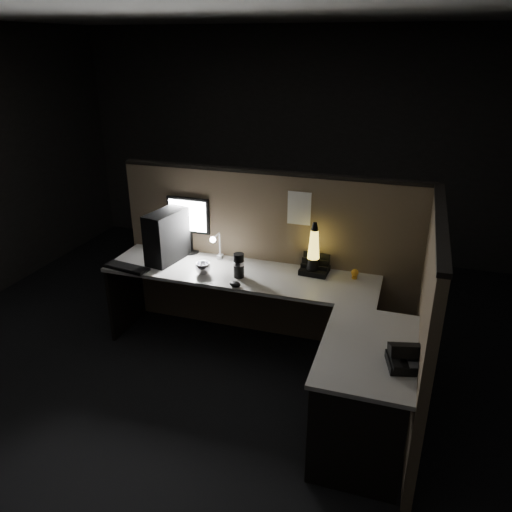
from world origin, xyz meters
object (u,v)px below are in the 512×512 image
(keyboard, at_px, (126,268))
(desk_phone, at_px, (408,358))
(pc_tower, at_px, (167,236))
(monitor, at_px, (189,220))
(lava_lamp, at_px, (313,253))

(keyboard, distance_m, desk_phone, 2.43)
(pc_tower, distance_m, keyboard, 0.44)
(pc_tower, xyz_separation_m, monitor, (0.10, 0.23, 0.09))
(keyboard, xyz_separation_m, lava_lamp, (1.53, 0.39, 0.18))
(pc_tower, distance_m, monitor, 0.27)
(pc_tower, relative_size, monitor, 0.87)
(lava_lamp, bearing_deg, pc_tower, -175.14)
(lava_lamp, bearing_deg, keyboard, -165.74)
(pc_tower, distance_m, desk_phone, 2.29)
(monitor, distance_m, keyboard, 0.69)
(monitor, relative_size, desk_phone, 1.85)
(desk_phone, bearing_deg, pc_tower, 141.07)
(pc_tower, distance_m, lava_lamp, 1.28)
(monitor, xyz_separation_m, lava_lamp, (1.17, -0.13, -0.12))
(lava_lamp, distance_m, desk_phone, 1.35)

